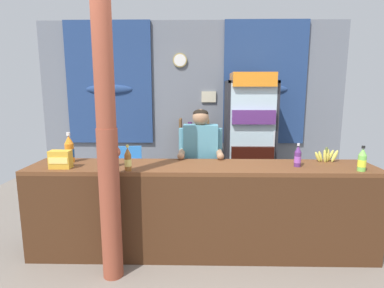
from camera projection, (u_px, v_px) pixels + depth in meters
name	position (u px, v px, depth m)	size (l,w,h in m)	color
ground_plane	(189.00, 228.00, 3.81)	(6.88, 6.88, 0.00)	slate
back_wall_curtained	(191.00, 105.00, 5.17)	(5.01, 0.22, 2.78)	slate
stall_counter	(202.00, 203.00, 3.06)	(3.48, 0.58, 0.94)	brown
timber_post	(107.00, 135.00, 2.61)	(0.20, 0.18, 2.73)	brown
drink_fridge	(250.00, 132.00, 4.67)	(0.73, 0.68, 1.93)	#232328
bottle_shelf_rack	(194.00, 155.00, 5.03)	(0.48, 0.28, 1.23)	brown
plastic_lawn_chair	(127.00, 172.00, 4.50)	(0.49, 0.49, 0.86)	#3884D6
shopkeeper	(200.00, 156.00, 3.62)	(0.51, 0.42, 1.47)	#28282D
soda_bottle_orange_soda	(69.00, 150.00, 3.22)	(0.09, 0.09, 0.32)	orange
soda_bottle_iced_tea	(128.00, 160.00, 2.89)	(0.07, 0.07, 0.25)	brown
soda_bottle_grape_soda	(298.00, 157.00, 3.04)	(0.07, 0.07, 0.23)	#56286B
soda_bottle_lime_soda	(362.00, 160.00, 2.87)	(0.08, 0.08, 0.24)	#75C64C
soda_bottle_water	(114.00, 156.00, 3.05)	(0.07, 0.07, 0.25)	silver
snack_box_choco_powder	(61.00, 159.00, 2.98)	(0.20, 0.11, 0.17)	gold
banana_bunch	(327.00, 156.00, 3.25)	(0.26, 0.07, 0.16)	#CCC14C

